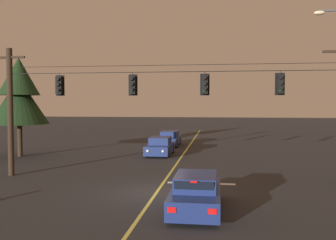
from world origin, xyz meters
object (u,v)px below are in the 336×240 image
Objects in this scene: car_waiting_near_lane at (196,193)px; traffic_light_left_inner at (132,85)px; traffic_light_right_inner at (280,84)px; traffic_light_centre at (205,84)px; tree_verge_near at (19,94)px; car_oncoming_lead at (160,147)px; traffic_light_leftmost at (59,85)px; car_oncoming_trailing at (170,139)px.

traffic_light_left_inner is at bearing 124.91° from car_waiting_near_lane.
traffic_light_centre is at bearing 180.00° from traffic_light_right_inner.
traffic_light_centre is 6.84m from car_waiting_near_lane.
tree_verge_near is (-17.90, 6.95, -0.28)m from traffic_light_right_inner.
tree_verge_near is at bearing -167.33° from car_oncoming_lead.
car_oncoming_trailing is (3.96, 15.49, -4.34)m from traffic_light_leftmost.
traffic_light_leftmost is 0.16× the size of tree_verge_near.
tree_verge_near is at bearing -140.23° from car_oncoming_trailing.
car_oncoming_trailing is 13.95m from tree_verge_near.
traffic_light_left_inner is at bearing -33.86° from tree_verge_near.
traffic_light_left_inner is at bearing 180.00° from traffic_light_centre.
car_oncoming_lead is at bearing 66.42° from traffic_light_leftmost.
traffic_light_left_inner is 3.79m from traffic_light_centre.
traffic_light_leftmost is 10.33m from car_waiting_near_lane.
traffic_light_centre is at bearing -26.16° from tree_verge_near.
traffic_light_right_inner is 0.16× the size of tree_verge_near.
traffic_light_centre is 0.28× the size of car_oncoming_lead.
tree_verge_near is at bearing 153.84° from traffic_light_centre.
car_waiting_near_lane is 15.02m from car_oncoming_lead.
traffic_light_leftmost and traffic_light_right_inner have the same top height.
traffic_light_leftmost is at bearing -47.82° from tree_verge_near.
traffic_light_leftmost reaches higher than car_oncoming_lead.
tree_verge_near reaches higher than traffic_light_leftmost.
car_waiting_near_lane is 0.98× the size of car_oncoming_lead.
car_waiting_near_lane is 0.98× the size of car_oncoming_trailing.
car_waiting_near_lane is (-0.10, -5.28, -4.34)m from traffic_light_centre.
traffic_light_centre is 10.92m from car_oncoming_lead.
tree_verge_near is (-10.36, 6.95, -0.28)m from traffic_light_left_inner.
car_waiting_near_lane is at bearing -34.29° from traffic_light_leftmost.
traffic_light_left_inner reaches higher than car_oncoming_trailing.
car_oncoming_lead is (4.05, 9.28, -4.34)m from traffic_light_leftmost.
traffic_light_centre is 16.55m from car_oncoming_trailing.
car_oncoming_trailing is (-3.78, 20.77, -0.00)m from car_waiting_near_lane.
traffic_light_left_inner reaches higher than car_waiting_near_lane.
tree_verge_near reaches higher than car_oncoming_trailing.
traffic_light_right_inner is (7.54, 0.00, 0.00)m from traffic_light_left_inner.
traffic_light_centre is at bearing -75.91° from car_oncoming_trailing.
traffic_light_left_inner is 16.08m from car_oncoming_trailing.
car_oncoming_lead is at bearing 112.28° from traffic_light_centre.
traffic_light_centre is 1.00× the size of traffic_light_right_inner.
traffic_light_leftmost is 0.28× the size of car_oncoming_trailing.
traffic_light_leftmost and traffic_light_centre have the same top height.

